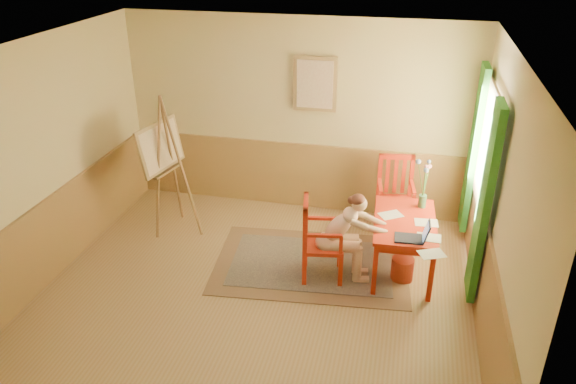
% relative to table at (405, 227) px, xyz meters
% --- Properties ---
extents(room, '(5.04, 4.54, 2.84)m').
position_rel_table_xyz_m(room, '(-1.62, -0.78, 0.77)').
color(room, '#A48659').
rests_on(room, ground).
extents(wainscot, '(5.00, 4.50, 1.00)m').
position_rel_table_xyz_m(wainscot, '(-1.62, 0.02, -0.13)').
color(wainscot, tan).
rests_on(wainscot, room).
extents(window, '(0.12, 2.01, 2.20)m').
position_rel_table_xyz_m(window, '(0.79, 0.32, 0.71)').
color(window, white).
rests_on(window, room).
extents(wall_portrait, '(0.60, 0.05, 0.76)m').
position_rel_table_xyz_m(wall_portrait, '(-1.37, 1.42, 1.27)').
color(wall_portrait, '#9B7D4E').
rests_on(wall_portrait, room).
extents(rug, '(2.55, 1.83, 0.02)m').
position_rel_table_xyz_m(rug, '(-1.10, -0.11, -0.62)').
color(rug, '#8C7251').
rests_on(rug, room).
extents(table, '(0.78, 1.23, 0.72)m').
position_rel_table_xyz_m(table, '(0.00, 0.00, 0.00)').
color(table, red).
rests_on(table, room).
extents(chair_left, '(0.54, 0.53, 1.03)m').
position_rel_table_xyz_m(chair_left, '(-0.98, -0.34, -0.11)').
color(chair_left, red).
rests_on(chair_left, room).
extents(chair_back, '(0.54, 0.56, 1.10)m').
position_rel_table_xyz_m(chair_back, '(-0.16, 0.95, -0.08)').
color(chair_back, red).
rests_on(chair_back, room).
extents(figure, '(0.87, 0.44, 1.13)m').
position_rel_table_xyz_m(figure, '(-0.68, -0.31, -0.00)').
color(figure, beige).
rests_on(figure, room).
extents(laptop, '(0.38, 0.24, 0.23)m').
position_rel_table_xyz_m(laptop, '(0.11, -0.43, 0.14)').
color(laptop, '#1E2338').
rests_on(laptop, table).
extents(papers, '(0.81, 1.08, 0.00)m').
position_rel_table_xyz_m(papers, '(0.16, -0.24, 0.09)').
color(papers, white).
rests_on(papers, table).
extents(vase, '(0.22, 0.32, 0.61)m').
position_rel_table_xyz_m(vase, '(0.18, 0.40, 0.37)').
color(vase, '#3F724C').
rests_on(vase, table).
extents(wastebasket, '(0.28, 0.28, 0.29)m').
position_rel_table_xyz_m(wastebasket, '(0.03, -0.17, -0.49)').
color(wastebasket, '#B03E27').
rests_on(wastebasket, room).
extents(easel, '(0.71, 0.86, 1.93)m').
position_rel_table_xyz_m(easel, '(-3.22, 0.38, 0.51)').
color(easel, olive).
rests_on(easel, room).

